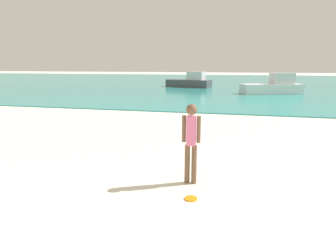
# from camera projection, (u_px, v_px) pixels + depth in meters

# --- Properties ---
(water) EXTENTS (160.00, 60.00, 0.06)m
(water) POSITION_uv_depth(u_px,v_px,m) (221.00, 81.00, 43.47)
(water) COLOR teal
(water) RESTS_ON ground
(person_standing) EXTENTS (0.40, 0.23, 1.73)m
(person_standing) POSITION_uv_depth(u_px,v_px,m) (191.00, 139.00, 5.91)
(person_standing) COLOR brown
(person_standing) RESTS_ON ground
(frisbee) EXTENTS (0.24, 0.24, 0.03)m
(frisbee) POSITION_uv_depth(u_px,v_px,m) (191.00, 199.00, 5.37)
(frisbee) COLOR orange
(frisbee) RESTS_ON ground
(boat_near) EXTENTS (5.48, 3.39, 1.78)m
(boat_near) POSITION_uv_depth(u_px,v_px,m) (273.00, 86.00, 24.62)
(boat_near) COLOR white
(boat_near) RESTS_ON water
(boat_far) EXTENTS (5.37, 3.06, 1.74)m
(boat_far) POSITION_uv_depth(u_px,v_px,m) (190.00, 82.00, 31.87)
(boat_far) COLOR #4C4C51
(boat_far) RESTS_ON water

